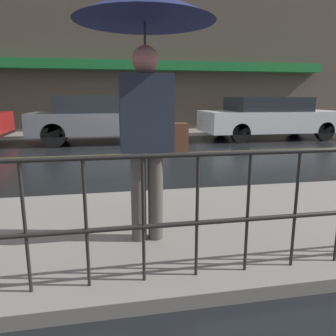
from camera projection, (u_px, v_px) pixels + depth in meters
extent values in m
plane|color=black|center=(132.00, 154.00, 8.19)|extent=(80.00, 80.00, 0.00)
cube|color=slate|center=(170.00, 228.00, 3.44)|extent=(28.00, 2.55, 0.11)
cube|color=slate|center=(123.00, 133.00, 12.48)|extent=(28.00, 1.65, 0.11)
cube|color=gold|center=(132.00, 154.00, 8.19)|extent=(25.20, 0.12, 0.01)
cube|color=#4C4238|center=(119.00, 48.00, 12.74)|extent=(28.00, 0.30, 6.53)
cube|color=#196B2D|center=(120.00, 65.00, 12.47)|extent=(16.80, 0.55, 0.35)
cylinder|color=black|center=(198.00, 155.00, 2.25)|extent=(12.00, 0.04, 0.04)
cylinder|color=black|center=(197.00, 223.00, 2.36)|extent=(12.00, 0.04, 0.04)
cylinder|color=black|center=(25.00, 229.00, 2.13)|extent=(0.02, 0.02, 0.91)
cylinder|color=black|center=(86.00, 225.00, 2.21)|extent=(0.02, 0.02, 0.91)
cylinder|color=black|center=(143.00, 221.00, 2.28)|extent=(0.02, 0.02, 0.91)
cylinder|color=black|center=(197.00, 217.00, 2.35)|extent=(0.02, 0.02, 0.91)
cylinder|color=black|center=(248.00, 213.00, 2.42)|extent=(0.02, 0.02, 0.91)
cylinder|color=black|center=(295.00, 210.00, 2.49)|extent=(0.02, 0.02, 0.91)
cylinder|color=#4C4742|center=(139.00, 196.00, 2.97)|extent=(0.14, 0.14, 0.83)
cylinder|color=#4C4742|center=(156.00, 195.00, 3.00)|extent=(0.14, 0.14, 0.83)
cube|color=#232838|center=(146.00, 113.00, 2.82)|extent=(0.45, 0.27, 0.66)
sphere|color=tan|center=(145.00, 60.00, 2.73)|extent=(0.23, 0.23, 0.23)
cylinder|color=#262628|center=(145.00, 69.00, 2.75)|extent=(0.02, 0.02, 0.74)
cone|color=#191E4C|center=(144.00, 4.00, 2.64)|extent=(1.17, 1.17, 0.26)
cube|color=brown|center=(174.00, 140.00, 2.92)|extent=(0.24, 0.12, 0.30)
cube|color=slate|center=(99.00, 123.00, 10.19)|extent=(4.08, 1.79, 0.65)
cube|color=#1E2328|center=(93.00, 104.00, 10.04)|extent=(2.12, 1.65, 0.51)
cylinder|color=black|center=(137.00, 129.00, 11.24)|extent=(0.68, 0.22, 0.68)
cylinder|color=black|center=(142.00, 134.00, 9.73)|extent=(0.68, 0.22, 0.68)
cylinder|color=black|center=(61.00, 130.00, 10.78)|extent=(0.68, 0.22, 0.68)
cylinder|color=black|center=(53.00, 135.00, 9.26)|extent=(0.68, 0.22, 0.68)
cube|color=silver|center=(271.00, 121.00, 11.25)|extent=(4.74, 1.95, 0.68)
cube|color=#1E2328|center=(267.00, 104.00, 11.10)|extent=(2.46, 1.79, 0.46)
cylinder|color=black|center=(295.00, 127.00, 12.41)|extent=(0.61, 0.22, 0.61)
cylinder|color=black|center=(324.00, 131.00, 10.75)|extent=(0.61, 0.22, 0.61)
cylinder|color=black|center=(221.00, 128.00, 11.88)|extent=(0.61, 0.22, 0.61)
cylinder|color=black|center=(240.00, 133.00, 10.22)|extent=(0.61, 0.22, 0.61)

